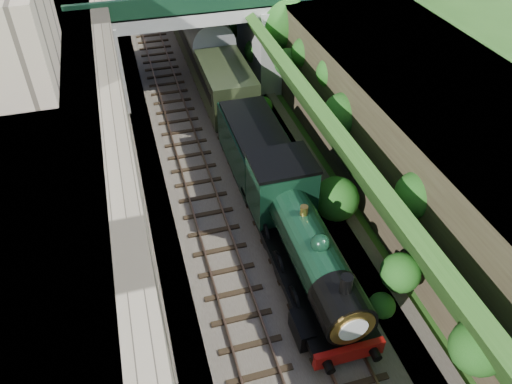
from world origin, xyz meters
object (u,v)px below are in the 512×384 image
object	(u,v)px
tree	(285,23)
road_bridge	(204,27)
locomotive	(303,241)
tender	(255,151)

from	to	relation	value
tree	road_bridge	bearing A→B (deg)	156.42
locomotive	tender	bearing A→B (deg)	90.00
tree	locomotive	bearing A→B (deg)	-105.79
road_bridge	locomotive	world-z (taller)	road_bridge
road_bridge	tender	world-z (taller)	road_bridge
tree	tender	distance (m)	10.86
road_bridge	tree	world-z (taller)	road_bridge
locomotive	tender	world-z (taller)	locomotive
tender	locomotive	bearing A→B (deg)	-90.00
road_bridge	tree	size ratio (longest dim) A/B	2.42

